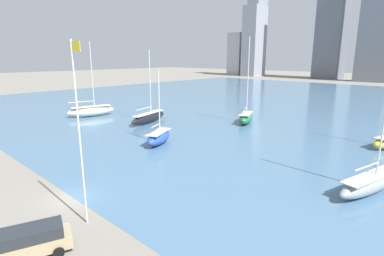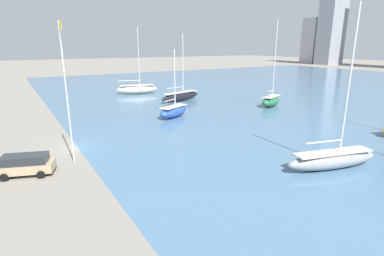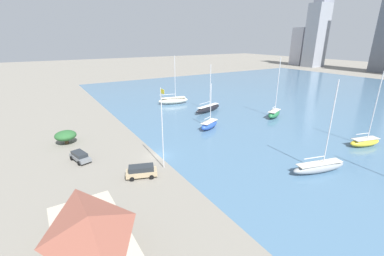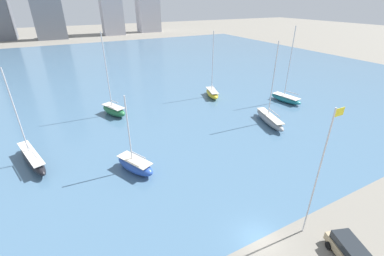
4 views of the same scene
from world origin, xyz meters
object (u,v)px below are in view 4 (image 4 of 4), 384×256
sailboat_gray (270,119)px  sailboat_green (114,110)px  flag_pole (319,173)px  sailboat_black (32,158)px  sailboat_blue (135,165)px  sailboat_yellow (212,93)px  parked_suv_tan (351,253)px  sailboat_teal (286,98)px

sailboat_gray → sailboat_green: bearing=159.6°
flag_pole → sailboat_black: (-24.60, 26.21, -6.22)m
sailboat_gray → sailboat_blue: sailboat_gray is taller
flag_pole → sailboat_yellow: (12.84, 38.45, -6.29)m
sailboat_yellow → parked_suv_tan: 44.37m
sailboat_teal → sailboat_black: bearing=173.2°
sailboat_teal → sailboat_blue: size_ratio=1.50×
sailboat_green → flag_pole: bearing=-97.7°
sailboat_black → sailboat_green: 18.62m
sailboat_black → sailboat_gray: size_ratio=0.92×
sailboat_yellow → sailboat_blue: 32.40m
sailboat_yellow → sailboat_gray: bearing=-68.4°
flag_pole → sailboat_green: sailboat_green is taller
sailboat_gray → sailboat_blue: size_ratio=1.38×
sailboat_black → sailboat_green: size_ratio=0.86×
sailboat_blue → sailboat_gray: bearing=-18.8°
flag_pole → sailboat_yellow: sailboat_yellow is taller
sailboat_black → flag_pole: bearing=-62.9°
sailboat_yellow → parked_suv_tan: size_ratio=2.88×
sailboat_green → parked_suv_tan: (11.40, -42.63, -0.11)m
sailboat_black → sailboat_teal: sailboat_teal is taller
sailboat_green → parked_suv_tan: 44.13m
sailboat_black → sailboat_gray: 39.52m
sailboat_black → sailboat_yellow: bearing=2.0°
sailboat_blue → parked_suv_tan: sailboat_blue is taller
sailboat_black → parked_suv_tan: sailboat_black is taller
sailboat_gray → parked_suv_tan: bearing=-103.8°
sailboat_blue → sailboat_green: (1.68, 20.49, 0.12)m
sailboat_black → sailboat_green: bearing=24.6°
sailboat_teal → sailboat_gray: 13.39m
sailboat_teal → sailboat_blue: 39.37m
flag_pole → sailboat_teal: bearing=46.9°
flag_pole → sailboat_teal: sailboat_teal is taller
sailboat_teal → parked_suv_tan: (-25.03, -32.00, 0.14)m
sailboat_yellow → sailboat_green: 23.32m
sailboat_teal → sailboat_blue: bearing=-174.0°
flag_pole → sailboat_blue: size_ratio=1.25×
sailboat_black → sailboat_blue: bearing=-50.0°
sailboat_gray → sailboat_yellow: bearing=110.2°
sailboat_teal → parked_suv_tan: 40.63m
sailboat_gray → sailboat_green: size_ratio=0.93×
flag_pole → sailboat_gray: size_ratio=0.91×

